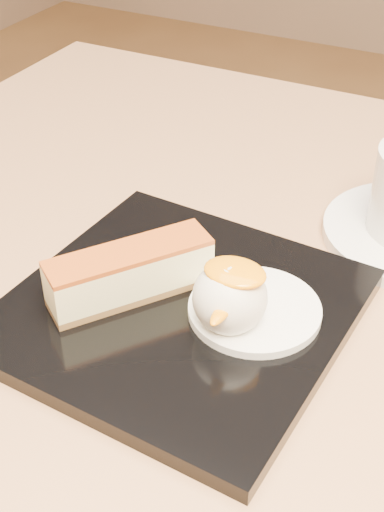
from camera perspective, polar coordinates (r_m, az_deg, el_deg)
The scene contains 7 objects.
table at distance 0.62m, azimuth 2.01°, elevation -14.87°, with size 0.80×0.80×0.72m.
dessert_plate at distance 0.49m, azimuth -1.06°, elevation -4.40°, with size 0.22×0.22×0.01m, color black.
cheesecake at distance 0.49m, azimuth -4.99°, elevation -1.33°, with size 0.09×0.11×0.04m.
cream_smear at distance 0.48m, azimuth 5.03°, elevation -4.30°, with size 0.09×0.09×0.01m, color white.
ice_cream_scoop at distance 0.46m, azimuth 3.04°, elevation -3.35°, with size 0.05×0.05×0.05m, color white.
mango_sauce at distance 0.45m, azimuth 3.46°, elevation -1.30°, with size 0.04×0.03×0.01m, color orange.
mint_sprig at distance 0.51m, azimuth 3.08°, elevation -1.38°, with size 0.03×0.02×0.00m.
Camera 1 is at (0.16, -0.36, 1.05)m, focal length 50.00 mm.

